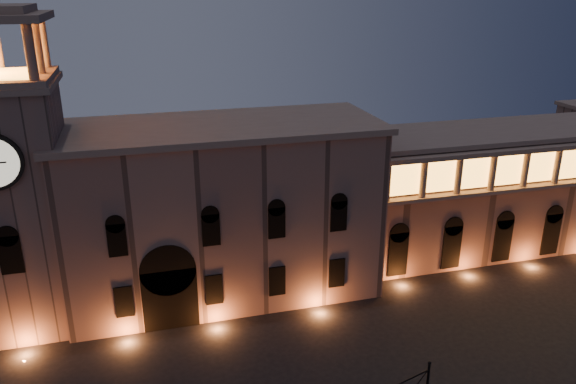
# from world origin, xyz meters

# --- Properties ---
(government_building) EXTENTS (30.80, 12.80, 17.60)m
(government_building) POSITION_xyz_m (-2.08, 21.93, 8.77)
(government_building) COLOR #805F54
(government_building) RESTS_ON ground
(clock_tower) EXTENTS (9.80, 9.80, 32.40)m
(clock_tower) POSITION_xyz_m (-20.50, 20.98, 12.50)
(clock_tower) COLOR #805F54
(clock_tower) RESTS_ON ground
(colonnade_wing) EXTENTS (40.60, 11.50, 14.50)m
(colonnade_wing) POSITION_xyz_m (32.00, 23.92, 7.33)
(colonnade_wing) COLOR #7B5A4F
(colonnade_wing) RESTS_ON ground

